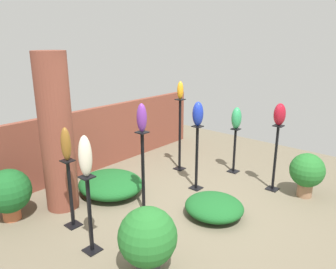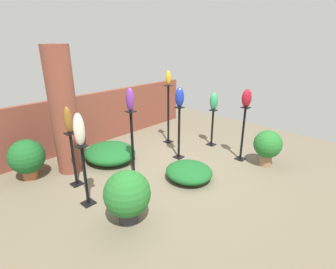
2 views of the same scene
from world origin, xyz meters
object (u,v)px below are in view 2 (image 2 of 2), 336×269
object	(u,v)px
pedestal_bronze	(74,162)
potted_plant_mid_left	(268,145)
pedestal_jade	(212,129)
art_vase_jade	(214,101)
art_vase_cobalt	(180,97)
pedestal_ivory	(85,178)
potted_plant_front_left	(27,157)
art_vase_bronze	(68,120)
brick_pillar	(64,112)
pedestal_violet	(133,147)
art_vase_ivory	(79,130)
art_vase_violet	(130,100)
pedestal_ruby	(243,136)
pedestal_cobalt	(179,135)
potted_plant_near_pillar	(127,195)
pedestal_amber	(168,117)
art_vase_amber	(168,78)
art_vase_ruby	(247,98)

from	to	relation	value
pedestal_bronze	potted_plant_mid_left	xyz separation A→B (m)	(3.15, -2.22, -0.00)
pedestal_jade	potted_plant_mid_left	distance (m)	1.49
pedestal_jade	art_vase_jade	xyz separation A→B (m)	(0.00, 0.00, 0.72)
art_vase_cobalt	art_vase_jade	bearing A→B (deg)	-5.96
pedestal_ivory	potted_plant_front_left	size ratio (longest dim) A/B	1.31
art_vase_jade	pedestal_ivory	bearing A→B (deg)	179.20
art_vase_cobalt	potted_plant_front_left	xyz separation A→B (m)	(-2.67, 1.48, -0.94)
art_vase_bronze	potted_plant_mid_left	distance (m)	3.94
brick_pillar	pedestal_violet	xyz separation A→B (m)	(0.74, -1.11, -0.63)
pedestal_ivory	art_vase_cobalt	world-z (taller)	art_vase_cobalt
art_vase_ivory	art_vase_violet	bearing A→B (deg)	9.85
brick_pillar	art_vase_cobalt	size ratio (longest dim) A/B	5.82
pedestal_ruby	pedestal_violet	xyz separation A→B (m)	(-2.09, 1.20, 0.05)
brick_pillar	pedestal_jade	distance (m)	3.46
pedestal_jade	art_vase_violet	bearing A→B (deg)	174.00
pedestal_cobalt	pedestal_bronze	world-z (taller)	pedestal_cobalt
art_vase_cobalt	potted_plant_near_pillar	distance (m)	2.52
art_vase_bronze	pedestal_amber	bearing A→B (deg)	3.92
art_vase_amber	potted_plant_front_left	bearing A→B (deg)	168.11
pedestal_amber	art_vase_cobalt	distance (m)	1.19
pedestal_ivory	potted_plant_near_pillar	size ratio (longest dim) A/B	1.27
pedestal_amber	pedestal_cobalt	distance (m)	0.97
pedestal_ruby	art_vase_ivory	xyz separation A→B (m)	(-3.22, 1.00, 0.75)
pedestal_amber	pedestal_ivory	distance (m)	3.00
pedestal_amber	art_vase_violet	size ratio (longest dim) A/B	3.49
pedestal_ruby	art_vase_bronze	world-z (taller)	art_vase_bronze
pedestal_ivory	art_vase_ivory	distance (m)	0.82
brick_pillar	art_vase_bronze	xyz separation A→B (m)	(-0.23, -0.62, 0.02)
potted_plant_front_left	potted_plant_mid_left	bearing A→B (deg)	-40.08
potted_plant_mid_left	pedestal_jade	bearing A→B (deg)	84.30
art_vase_ruby	potted_plant_front_left	distance (m)	4.47
pedestal_amber	potted_plant_front_left	size ratio (longest dim) A/B	1.87
pedestal_ivory	pedestal_bronze	bearing A→B (deg)	75.79
art_vase_cobalt	pedestal_ruby	bearing A→B (deg)	-50.69
art_vase_ruby	art_vase_violet	xyz separation A→B (m)	(-2.09, 1.20, 0.13)
brick_pillar	art_vase_ruby	distance (m)	3.65
pedestal_cobalt	art_vase_ruby	size ratio (longest dim) A/B	3.08
art_vase_amber	potted_plant_mid_left	distance (m)	2.72
pedestal_cobalt	art_vase_ivory	xyz separation A→B (m)	(-2.35, -0.07, 0.75)
brick_pillar	art_vase_violet	xyz separation A→B (m)	(0.74, -1.11, 0.29)
brick_pillar	pedestal_ruby	size ratio (longest dim) A/B	2.05
pedestal_ivory	pedestal_cobalt	world-z (taller)	pedestal_cobalt
pedestal_amber	pedestal_ruby	distance (m)	1.91
art_vase_bronze	potted_plant_near_pillar	xyz separation A→B (m)	(0.01, -1.52, -0.79)
art_vase_amber	potted_plant_mid_left	world-z (taller)	art_vase_amber
pedestal_violet	pedestal_cobalt	distance (m)	1.22
pedestal_ivory	art_vase_ruby	size ratio (longest dim) A/B	2.71
pedestal_bronze	potted_plant_near_pillar	xyz separation A→B (m)	(0.01, -1.52, -0.00)
brick_pillar	art_vase_cobalt	xyz separation A→B (m)	(1.95, -1.24, 0.16)
art_vase_violet	art_vase_bronze	distance (m)	1.11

